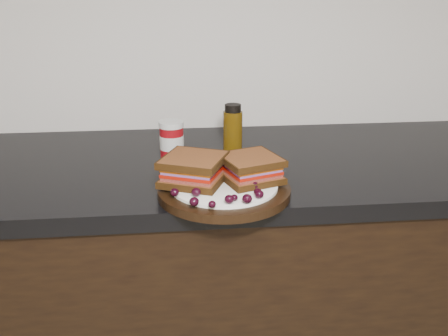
{
  "coord_description": "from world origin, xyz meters",
  "views": [
    {
      "loc": [
        -0.18,
        0.52,
        1.32
      ],
      "look_at": [
        -0.08,
        1.48,
        0.96
      ],
      "focal_mm": 40.0,
      "sensor_mm": 36.0,
      "label": 1
    }
  ],
  "objects_px": {
    "condiment_jar": "(172,139)",
    "plate": "(224,191)",
    "oil_bottle": "(233,131)",
    "sandwich_left": "(194,169)"
  },
  "relations": [
    {
      "from": "plate",
      "to": "oil_bottle",
      "type": "relative_size",
      "value": 2.06
    },
    {
      "from": "oil_bottle",
      "to": "sandwich_left",
      "type": "bearing_deg",
      "value": -115.89
    },
    {
      "from": "plate",
      "to": "condiment_jar",
      "type": "height_order",
      "value": "condiment_jar"
    },
    {
      "from": "condiment_jar",
      "to": "oil_bottle",
      "type": "xyz_separation_m",
      "value": [
        0.15,
        -0.01,
        0.02
      ]
    },
    {
      "from": "sandwich_left",
      "to": "oil_bottle",
      "type": "bearing_deg",
      "value": 87.1
    },
    {
      "from": "condiment_jar",
      "to": "oil_bottle",
      "type": "relative_size",
      "value": 0.69
    },
    {
      "from": "condiment_jar",
      "to": "oil_bottle",
      "type": "height_order",
      "value": "oil_bottle"
    },
    {
      "from": "plate",
      "to": "sandwich_left",
      "type": "xyz_separation_m",
      "value": [
        -0.06,
        0.02,
        0.04
      ]
    },
    {
      "from": "sandwich_left",
      "to": "condiment_jar",
      "type": "relative_size",
      "value": 1.31
    },
    {
      "from": "condiment_jar",
      "to": "plate",
      "type": "bearing_deg",
      "value": -67.24
    }
  ]
}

